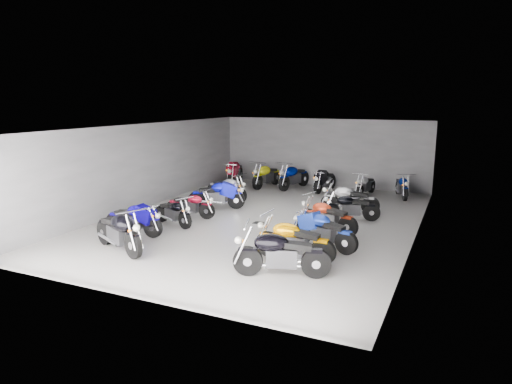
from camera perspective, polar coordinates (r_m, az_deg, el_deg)
ground at (r=15.89m, az=1.04°, el=-3.46°), size 14.00×14.00×0.00m
wall_back at (r=22.08m, az=8.36°, el=4.90°), size 10.00×0.10×3.20m
wall_left at (r=18.11m, az=-13.63°, el=3.25°), size 0.10×14.00×3.20m
wall_right at (r=14.34m, az=19.71°, el=0.77°), size 0.10×14.00×3.20m
ceiling at (r=15.37m, az=1.08°, el=8.22°), size 10.00×14.00×0.04m
drain_grate at (r=15.44m, az=0.29°, el=-3.87°), size 0.32×0.32×0.01m
motorcycle_left_a at (r=13.03m, az=-16.79°, el=-4.75°), size 2.24×1.03×1.04m
motorcycle_left_b at (r=14.48m, az=-14.99°, el=-3.31°), size 2.07×0.40×0.91m
motorcycle_left_c at (r=15.30m, az=-10.30°, el=-2.51°), size 1.79×0.73×0.82m
motorcycle_left_d at (r=16.20m, az=-8.18°, el=-1.63°), size 1.88×0.42×0.83m
motorcycle_left_e at (r=17.40m, az=-4.87°, el=-0.39°), size 2.06×0.98×0.96m
motorcycle_left_f at (r=18.78m, az=-3.64°, el=0.44°), size 2.06×0.66×0.92m
motorcycle_right_a at (r=10.77m, az=3.06°, el=-7.75°), size 2.24×0.89×1.02m
motorcycle_right_b at (r=11.86m, az=4.72°, el=-6.09°), size 2.20×0.44×0.97m
motorcycle_right_c at (r=12.88m, az=8.32°, el=-4.82°), size 2.08×0.76×0.94m
motorcycle_right_d at (r=14.47m, az=8.87°, el=-3.05°), size 2.04×0.72×0.92m
motorcycle_right_e at (r=15.99m, az=11.74°, el=-1.87°), size 1.90×0.73×0.86m
motorcycle_right_f at (r=17.03m, az=11.57°, el=-0.89°), size 2.15×0.45×0.94m
motorcycle_back_a at (r=22.37m, az=-2.63°, el=2.44°), size 0.71×2.38×1.06m
motorcycle_back_b at (r=21.60m, az=1.33°, el=2.07°), size 0.58×2.31×1.02m
motorcycle_back_c at (r=21.31m, az=4.73°, el=1.93°), size 0.72×2.33×1.04m
motorcycle_back_d at (r=20.83m, az=8.58°, el=1.46°), size 0.51×2.12×0.93m
motorcycle_back_e at (r=20.35m, az=13.55°, el=0.86°), size 0.52×1.87×0.83m
motorcycle_back_f at (r=20.25m, az=17.78°, el=0.68°), size 0.75×1.97×0.89m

